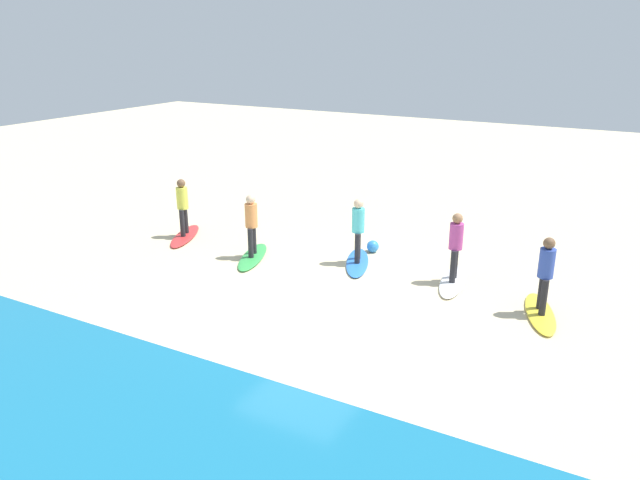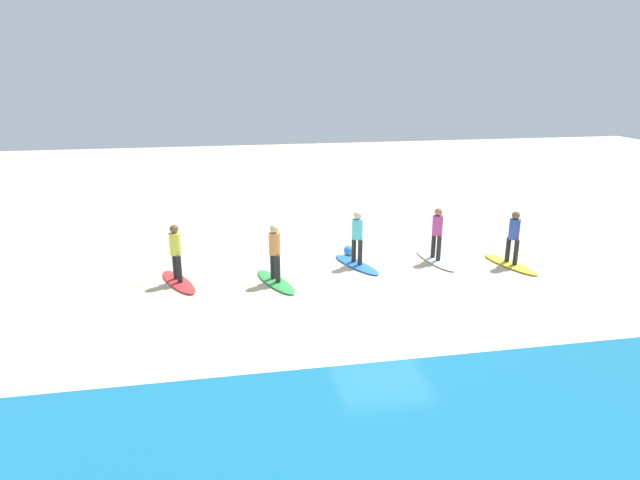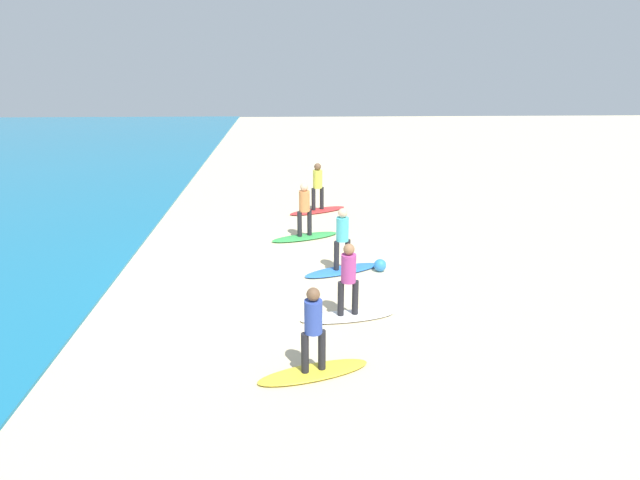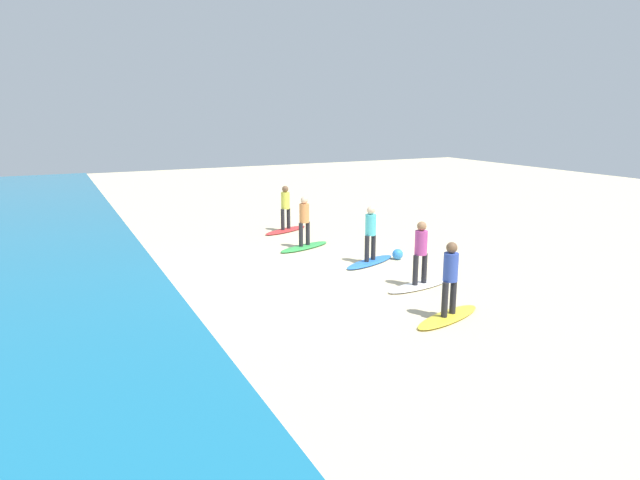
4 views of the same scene
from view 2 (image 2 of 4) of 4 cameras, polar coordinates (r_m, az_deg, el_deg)
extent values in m
plane|color=beige|center=(14.53, 6.62, -6.41)|extent=(60.00, 60.00, 0.00)
ellipsoid|color=yellow|center=(17.91, 19.13, -2.40)|extent=(1.17, 2.17, 0.09)
cylinder|color=#232328|center=(17.67, 19.64, -1.23)|extent=(0.14, 0.14, 0.78)
cylinder|color=#232328|center=(17.88, 18.90, -0.94)|extent=(0.14, 0.14, 0.78)
cylinder|color=#334CAD|center=(17.57, 19.50, 1.08)|extent=(0.32, 0.32, 0.62)
sphere|color=brown|center=(17.46, 19.64, 2.43)|extent=(0.24, 0.24, 0.24)
ellipsoid|color=white|center=(17.68, 11.85, -2.04)|extent=(0.89, 2.16, 0.09)
cylinder|color=#232328|center=(17.41, 12.21, -0.86)|extent=(0.14, 0.14, 0.78)
cylinder|color=#232328|center=(17.67, 11.67, -0.55)|extent=(0.14, 0.14, 0.78)
cylinder|color=#B74293|center=(17.33, 12.08, 1.49)|extent=(0.32, 0.32, 0.62)
sphere|color=#9E704C|center=(17.22, 12.17, 2.86)|extent=(0.24, 0.24, 0.24)
ellipsoid|color=blue|center=(16.96, 3.82, -2.54)|extent=(1.32, 2.15, 0.09)
cylinder|color=#232328|center=(16.69, 4.17, -1.30)|extent=(0.14, 0.14, 0.78)
cylinder|color=#232328|center=(16.93, 3.53, -1.01)|extent=(0.14, 0.14, 0.78)
cylinder|color=#4CC6D1|center=(16.60, 3.90, 1.13)|extent=(0.32, 0.32, 0.62)
sphere|color=beige|center=(16.48, 3.93, 2.57)|extent=(0.24, 0.24, 0.24)
ellipsoid|color=green|center=(15.66, -4.62, -4.32)|extent=(1.26, 2.16, 0.09)
cylinder|color=#232328|center=(15.37, -4.39, -3.01)|extent=(0.14, 0.14, 0.78)
cylinder|color=#232328|center=(15.64, -4.92, -2.65)|extent=(0.14, 0.14, 0.78)
cylinder|color=#E58C4C|center=(15.27, -4.72, -0.37)|extent=(0.32, 0.32, 0.62)
sphere|color=beige|center=(15.15, -4.76, 1.17)|extent=(0.24, 0.24, 0.24)
ellipsoid|color=red|center=(16.10, -14.46, -4.22)|extent=(1.36, 2.15, 0.09)
cylinder|color=#232328|center=(15.81, -14.38, -2.95)|extent=(0.14, 0.14, 0.78)
cylinder|color=#232328|center=(16.09, -14.78, -2.61)|extent=(0.14, 0.14, 0.78)
cylinder|color=#E0E04C|center=(15.73, -14.78, -0.38)|extent=(0.32, 0.32, 0.62)
sphere|color=brown|center=(15.60, -14.90, 1.12)|extent=(0.24, 0.24, 0.24)
sphere|color=#338CE5|center=(17.83, 3.00, -1.09)|extent=(0.33, 0.33, 0.33)
camera|label=1|loc=(10.34, 68.08, 5.41)|focal=34.06mm
camera|label=3|loc=(22.45, 41.09, 13.19)|focal=31.08mm
camera|label=4|loc=(19.04, 58.30, 4.98)|focal=31.27mm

